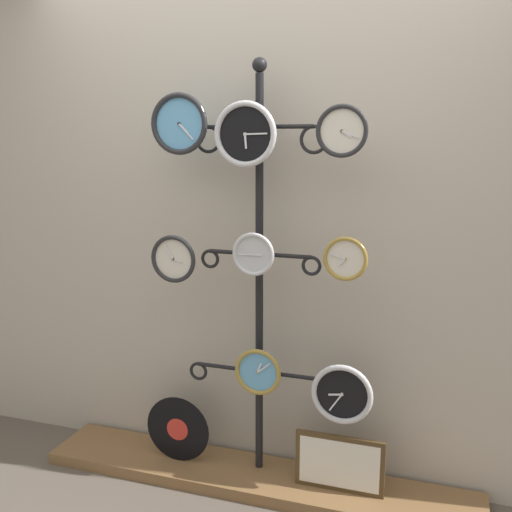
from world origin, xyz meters
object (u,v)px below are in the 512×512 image
at_px(clock_middle_left, 174,259).
at_px(clock_bottom_right, 342,394).
at_px(clock_top_left, 180,124).
at_px(clock_bottom_center, 258,372).
at_px(clock_top_right, 342,131).
at_px(picture_frame, 339,464).
at_px(clock_top_center, 245,134).
at_px(vinyl_record, 178,429).
at_px(display_stand, 259,337).
at_px(clock_middle_center, 254,254).
at_px(clock_middle_right, 346,259).

relative_size(clock_middle_left, clock_bottom_right, 0.82).
relative_size(clock_top_left, clock_bottom_center, 1.25).
distance_m(clock_top_right, picture_frame, 1.53).
bearing_deg(clock_top_right, clock_top_left, 179.86).
height_order(clock_top_center, clock_middle_left, clock_top_center).
height_order(clock_bottom_right, vinyl_record, clock_bottom_right).
bearing_deg(display_stand, clock_top_right, -11.99).
bearing_deg(vinyl_record, clock_top_center, -1.56).
relative_size(clock_top_left, clock_top_center, 0.97).
xyz_separation_m(clock_bottom_right, vinyl_record, (-0.85, 0.04, -0.33)).
height_order(clock_middle_center, vinyl_record, clock_middle_center).
height_order(clock_middle_center, picture_frame, clock_middle_center).
height_order(clock_middle_left, clock_bottom_right, clock_middle_left).
bearing_deg(picture_frame, clock_bottom_center, -176.31).
bearing_deg(vinyl_record, clock_bottom_center, -3.84).
distance_m(clock_middle_left, clock_bottom_right, 1.01).
bearing_deg(clock_bottom_center, clock_top_left, 176.34).
bearing_deg(clock_middle_right, clock_top_center, -179.06).
relative_size(clock_middle_left, picture_frame, 0.55).
bearing_deg(vinyl_record, clock_bottom_right, -2.41).
xyz_separation_m(clock_middle_left, picture_frame, (0.83, 0.02, -0.93)).
bearing_deg(clock_middle_left, clock_middle_right, 1.20).
bearing_deg(clock_top_left, clock_bottom_center, -3.66).
bearing_deg(clock_middle_right, clock_bottom_center, -176.06).
height_order(clock_top_left, clock_middle_left, clock_top_left).
relative_size(clock_top_left, clock_top_right, 1.27).
xyz_separation_m(clock_middle_center, vinyl_record, (-0.42, 0.03, -0.95)).
height_order(clock_top_right, picture_frame, clock_top_right).
relative_size(display_stand, clock_top_center, 7.01).
relative_size(clock_top_right, clock_bottom_center, 0.98).
xyz_separation_m(clock_top_right, clock_middle_left, (-0.80, -0.01, -0.60)).
bearing_deg(picture_frame, clock_bottom_right, -75.00).
bearing_deg(clock_middle_center, clock_top_center, 155.79).
bearing_deg(display_stand, clock_top_center, -112.77).
bearing_deg(clock_middle_right, clock_middle_center, -176.17).
relative_size(vinyl_record, picture_frame, 0.82).
relative_size(clock_top_right, picture_frame, 0.53).
distance_m(clock_bottom_right, vinyl_record, 0.91).
relative_size(clock_middle_right, clock_bottom_right, 0.70).
bearing_deg(clock_top_right, clock_bottom_center, -176.36).
bearing_deg(clock_top_right, picture_frame, 4.31).
xyz_separation_m(clock_top_center, clock_top_right, (0.43, 0.00, 0.01)).
height_order(clock_top_left, clock_bottom_right, clock_top_left).
height_order(clock_top_center, clock_middle_right, clock_top_center).
bearing_deg(picture_frame, clock_top_left, -179.97).
relative_size(display_stand, picture_frame, 4.87).
relative_size(clock_top_right, clock_middle_left, 0.96).
bearing_deg(clock_middle_right, clock_top_left, -179.84).
bearing_deg(picture_frame, clock_top_center, -179.28).
bearing_deg(clock_top_center, display_stand, 67.23).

